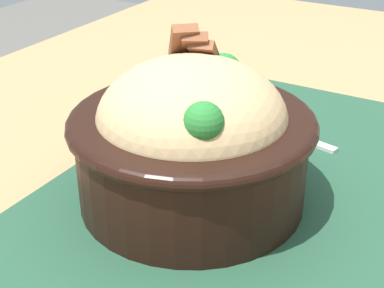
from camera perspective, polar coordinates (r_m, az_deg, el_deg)
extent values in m
cube|color=#99754C|center=(0.50, 7.73, -6.70)|extent=(1.27, 0.91, 0.04)
cylinder|color=olive|center=(1.29, 0.40, -3.37)|extent=(0.04, 0.04, 0.73)
cube|color=#1E422D|center=(0.50, 5.83, -3.31)|extent=(0.44, 0.29, 0.00)
cylinder|color=black|center=(0.45, 0.00, -1.40)|extent=(0.18, 0.18, 0.08)
torus|color=black|center=(0.44, 0.00, 2.22)|extent=(0.19, 0.19, 0.01)
ellipsoid|color=tan|center=(0.44, 0.00, 2.33)|extent=(0.20, 0.20, 0.10)
sphere|color=#236D2B|center=(0.42, -1.75, 5.22)|extent=(0.04, 0.04, 0.04)
sphere|color=#236D2B|center=(0.46, 3.35, 7.29)|extent=(0.03, 0.03, 0.03)
sphere|color=#236D2B|center=(0.38, 1.14, 2.16)|extent=(0.03, 0.03, 0.03)
cylinder|color=orange|center=(0.47, -0.86, 7.05)|extent=(0.01, 0.03, 0.01)
cube|color=brown|center=(0.47, 1.53, 8.61)|extent=(0.05, 0.03, 0.04)
cube|color=brown|center=(0.47, 0.26, 9.02)|extent=(0.06, 0.04, 0.05)
cube|color=brown|center=(0.47, -1.03, 9.08)|extent=(0.05, 0.04, 0.06)
cube|color=silver|center=(0.57, 11.19, 0.37)|extent=(0.02, 0.07, 0.00)
cube|color=silver|center=(0.58, 8.00, 1.55)|extent=(0.01, 0.01, 0.00)
cube|color=silver|center=(0.59, 6.50, 2.10)|extent=(0.03, 0.03, 0.00)
cube|color=silver|center=(0.61, 5.13, 3.06)|extent=(0.01, 0.02, 0.00)
cube|color=silver|center=(0.61, 4.79, 2.89)|extent=(0.01, 0.02, 0.00)
cube|color=silver|center=(0.61, 4.43, 2.71)|extent=(0.01, 0.02, 0.00)
cube|color=silver|center=(0.60, 4.08, 2.53)|extent=(0.01, 0.02, 0.00)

